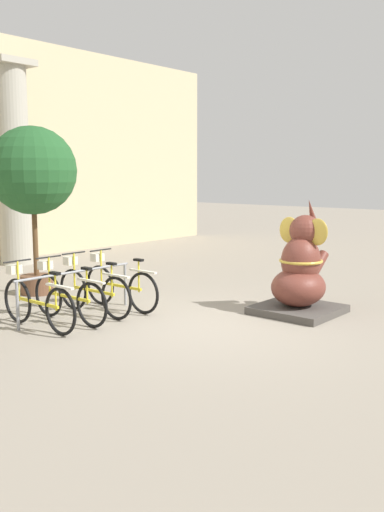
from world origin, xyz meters
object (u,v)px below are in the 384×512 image
at_px(bicycle_1, 68,296).
at_px(elephant_statue, 300,274).
at_px(bicycle_2, 93,290).
at_px(bicycle_0, 37,302).
at_px(potted_tree, 33,174).
at_px(bicycle_3, 119,285).

relative_size(bicycle_1, elephant_statue, 0.93).
distance_m(bicycle_1, bicycle_2, 0.57).
relative_size(bicycle_0, bicycle_2, 1.00).
bearing_deg(potted_tree, bicycle_0, -124.64).
xyz_separation_m(bicycle_1, bicycle_3, (1.13, 0.02, 0.00)).
xyz_separation_m(bicycle_0, bicycle_2, (1.13, 0.05, 0.00)).
xyz_separation_m(bicycle_0, elephant_statue, (3.46, -2.54, 0.25)).
height_order(bicycle_2, bicycle_3, same).
distance_m(bicycle_3, elephant_statue, 3.11).
relative_size(bicycle_0, bicycle_1, 1.00).
bearing_deg(bicycle_2, bicycle_0, -177.60).
distance_m(bicycle_2, potted_tree, 2.89).
bearing_deg(potted_tree, elephant_statue, -67.54).
relative_size(bicycle_2, potted_tree, 0.56).
distance_m(bicycle_3, potted_tree, 2.91).
bearing_deg(bicycle_3, bicycle_2, 175.49).
distance_m(elephant_statue, potted_tree, 5.38).
height_order(bicycle_2, elephant_statue, elephant_statue).
xyz_separation_m(bicycle_2, potted_tree, (0.38, 2.14, 1.91)).
xyz_separation_m(bicycle_0, bicycle_3, (1.69, 0.00, 0.00)).
relative_size(bicycle_2, elephant_statue, 0.93).
height_order(bicycle_2, potted_tree, potted_tree).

